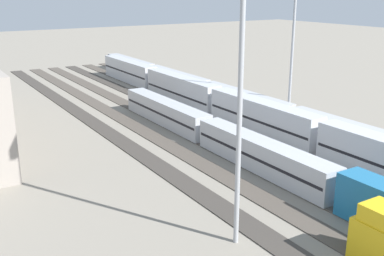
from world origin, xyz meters
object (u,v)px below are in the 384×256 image
train_on_track_1 (217,101)px  light_mast_0 (294,22)px  train_on_track_3 (250,149)px  train_on_track_0 (243,103)px  light_mast_1 (242,36)px

train_on_track_1 → light_mast_0: light_mast_0 is taller
train_on_track_3 → light_mast_0: bearing=-55.4°
light_mast_0 → train_on_track_1: bearing=44.1°
train_on_track_0 → light_mast_0: light_mast_0 is taller
light_mast_0 → train_on_track_3: bearing=124.6°
train_on_track_0 → light_mast_1: 47.06m
train_on_track_3 → train_on_track_0: bearing=-36.1°
train_on_track_3 → train_on_track_0: size_ratio=0.55×
train_on_track_0 → train_on_track_1: bearing=76.6°
train_on_track_0 → light_mast_0: bearing=-154.9°
train_on_track_3 → light_mast_0: (12.86, -18.61, 14.25)m
train_on_track_0 → light_mast_1: size_ratio=4.22×
train_on_track_3 → light_mast_1: 24.65m
train_on_track_3 → train_on_track_0: train_on_track_3 is taller
train_on_track_1 → light_mast_0: 18.51m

